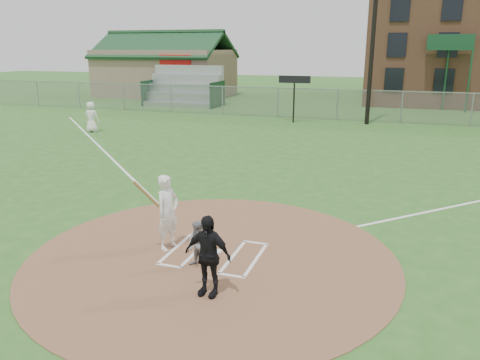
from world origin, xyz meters
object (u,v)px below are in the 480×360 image
(ondeck_player, at_px, (91,117))
(umpire, at_px, (208,255))
(batter_at_plate, at_px, (168,212))
(home_plate, at_px, (208,252))
(catcher, at_px, (198,245))

(ondeck_player, bearing_deg, umpire, 127.04)
(umpire, distance_m, batter_at_plate, 2.41)
(home_plate, height_order, catcher, catcher)
(home_plate, distance_m, umpire, 2.04)
(umpire, bearing_deg, home_plate, 116.56)
(ondeck_player, bearing_deg, home_plate, 129.03)
(catcher, relative_size, ondeck_player, 0.62)
(umpire, distance_m, ondeck_player, 19.75)
(home_plate, xyz_separation_m, catcher, (0.09, -0.76, 0.51))
(home_plate, height_order, umpire, umpire)
(home_plate, relative_size, umpire, 0.31)
(umpire, xyz_separation_m, batter_at_plate, (-1.70, 1.70, 0.09))
(catcher, height_order, ondeck_player, ondeck_player)
(catcher, xyz_separation_m, batter_at_plate, (-1.08, 0.72, 0.38))
(batter_at_plate, bearing_deg, catcher, -33.83)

